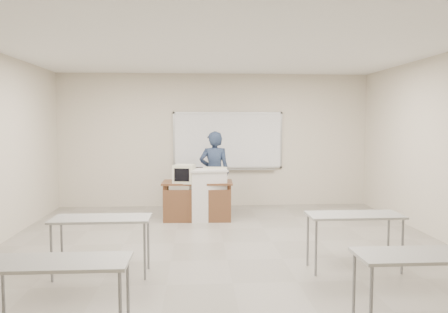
{
  "coord_description": "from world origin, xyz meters",
  "views": [
    {
      "loc": [
        -0.43,
        -5.9,
        1.9
      ],
      "look_at": [
        0.1,
        2.2,
        1.27
      ],
      "focal_mm": 35.0,
      "sensor_mm": 36.0,
      "label": 1
    }
  ],
  "objects": [
    {
      "name": "keyboard",
      "position": [
        -0.05,
        2.58,
        1.02
      ],
      "size": [
        0.48,
        0.2,
        0.03
      ],
      "primitive_type": "cube",
      "rotation": [
        0.0,
        0.0,
        -0.09
      ],
      "color": "beige",
      "rests_on": "podium"
    },
    {
      "name": "mouse",
      "position": [
        -0.2,
        2.65,
        0.77
      ],
      "size": [
        0.11,
        0.09,
        0.04
      ],
      "primitive_type": "ellipsoid",
      "rotation": [
        0.0,
        0.0,
        0.44
      ],
      "color": "gray",
      "rests_on": "instructor_desk"
    },
    {
      "name": "student_desks",
      "position": [
        -0.0,
        -1.35,
        0.67
      ],
      "size": [
        4.4,
        2.2,
        0.73
      ],
      "color": "gray",
      "rests_on": "floor"
    },
    {
      "name": "laptop",
      "position": [
        -0.5,
        2.76,
        0.81
      ],
      "size": [
        0.35,
        0.32,
        0.26
      ],
      "rotation": [
        0.0,
        0.0,
        -0.19
      ],
      "color": "black",
      "rests_on": "instructor_desk"
    },
    {
      "name": "crt_monitor",
      "position": [
        -0.65,
        2.48,
        0.92
      ],
      "size": [
        0.38,
        0.43,
        0.36
      ],
      "rotation": [
        0.0,
        0.0,
        -0.2
      ],
      "color": "beige",
      "rests_on": "instructor_desk"
    },
    {
      "name": "presenter",
      "position": [
        -0.05,
        3.1,
        0.86
      ],
      "size": [
        0.65,
        0.45,
        1.72
      ],
      "primitive_type": "imported",
      "rotation": [
        0.0,
        0.0,
        3.08
      ],
      "color": "black",
      "rests_on": "floor"
    },
    {
      "name": "whiteboard",
      "position": [
        0.3,
        3.97,
        1.48
      ],
      "size": [
        2.48,
        0.1,
        1.31
      ],
      "color": "white",
      "rests_on": "floor"
    },
    {
      "name": "floor",
      "position": [
        0.0,
        0.0,
        -0.01
      ],
      "size": [
        7.0,
        8.0,
        0.01
      ],
      "primitive_type": "cube",
      "color": "gray",
      "rests_on": "ground"
    },
    {
      "name": "podium",
      "position": [
        -0.2,
        2.5,
        0.5
      ],
      "size": [
        0.71,
        0.52,
        1.0
      ],
      "rotation": [
        0.0,
        0.0,
        0.12
      ],
      "color": "silver",
      "rests_on": "floor"
    },
    {
      "name": "instructor_desk",
      "position": [
        -0.4,
        2.49,
        0.53
      ],
      "size": [
        1.36,
        0.68,
        0.75
      ],
      "rotation": [
        0.0,
        0.0,
        -0.04
      ],
      "color": "brown",
      "rests_on": "floor"
    }
  ]
}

